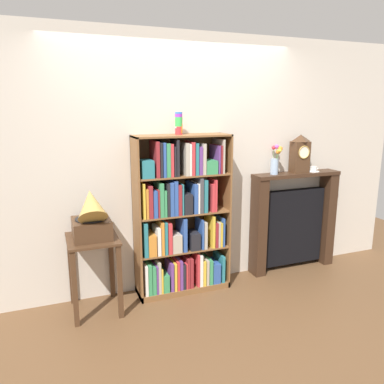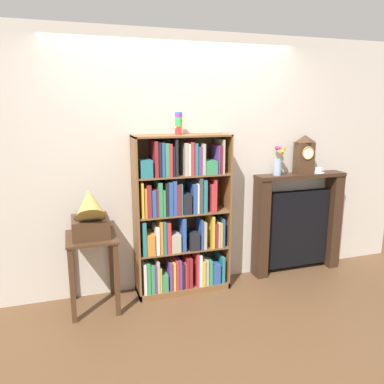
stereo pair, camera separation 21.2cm
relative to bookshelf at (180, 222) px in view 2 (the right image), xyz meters
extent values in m
cube|color=brown|center=(0.03, -0.11, -0.76)|extent=(8.05, 6.40, 0.02)
cube|color=beige|center=(0.27, 0.21, 0.55)|extent=(5.05, 0.08, 2.60)
cube|color=brown|center=(-0.44, 0.01, 0.06)|extent=(0.02, 0.31, 1.61)
cube|color=brown|center=(0.49, 0.01, 0.06)|extent=(0.02, 0.31, 1.61)
cube|color=brown|center=(0.03, 0.16, 0.06)|extent=(0.95, 0.01, 1.61)
cube|color=brown|center=(0.03, 0.01, 0.86)|extent=(0.95, 0.31, 0.02)
cube|color=brown|center=(0.03, 0.01, -0.72)|extent=(0.95, 0.31, 0.06)
cube|color=white|center=(-0.39, -0.03, -0.53)|extent=(0.03, 0.21, 0.31)
cube|color=#388E56|center=(-0.36, -0.03, -0.53)|extent=(0.04, 0.21, 0.32)
cube|color=#388E56|center=(-0.32, -0.02, -0.54)|extent=(0.04, 0.24, 0.29)
cube|color=#663884|center=(-0.28, -0.01, -0.54)|extent=(0.02, 0.24, 0.29)
cube|color=#B2A893|center=(-0.26, -0.01, -0.52)|extent=(0.03, 0.24, 0.33)
cube|color=gold|center=(-0.23, -0.03, -0.56)|extent=(0.02, 0.21, 0.26)
cube|color=#388E56|center=(-0.19, -0.01, -0.59)|extent=(0.06, 0.24, 0.18)
cube|color=#663884|center=(-0.13, -0.02, -0.54)|extent=(0.03, 0.23, 0.29)
cube|color=gold|center=(-0.10, -0.01, -0.54)|extent=(0.03, 0.26, 0.29)
cube|color=#C63338|center=(-0.06, 0.00, -0.53)|extent=(0.02, 0.26, 0.31)
cube|color=#663884|center=(-0.03, -0.02, -0.53)|extent=(0.03, 0.24, 0.31)
cube|color=black|center=(0.00, -0.03, -0.55)|extent=(0.03, 0.21, 0.27)
cube|color=#C63338|center=(0.02, -0.01, -0.55)|extent=(0.02, 0.24, 0.27)
cube|color=maroon|center=(0.04, -0.03, -0.53)|extent=(0.02, 0.21, 0.32)
cube|color=maroon|center=(0.08, -0.03, -0.53)|extent=(0.03, 0.20, 0.32)
cube|color=#C63338|center=(0.15, -0.02, -0.51)|extent=(0.02, 0.22, 0.35)
cube|color=white|center=(0.18, -0.02, -0.52)|extent=(0.03, 0.23, 0.34)
cube|color=gold|center=(0.22, -0.02, -0.55)|extent=(0.03, 0.22, 0.27)
cube|color=#B2A893|center=(0.26, -0.03, -0.55)|extent=(0.03, 0.21, 0.27)
cube|color=#388E56|center=(0.29, -0.02, -0.55)|extent=(0.04, 0.23, 0.27)
cube|color=#2D519E|center=(0.36, -0.02, -0.58)|extent=(0.08, 0.23, 0.22)
cube|color=teal|center=(0.43, -0.01, -0.54)|extent=(0.03, 0.25, 0.29)
cube|color=brown|center=(0.03, 0.01, -0.29)|extent=(0.92, 0.29, 0.02)
cube|color=teal|center=(-0.39, -0.03, -0.11)|extent=(0.04, 0.21, 0.34)
cube|color=orange|center=(-0.32, -0.02, -0.18)|extent=(0.08, 0.23, 0.21)
cube|color=white|center=(-0.26, -0.03, -0.14)|extent=(0.03, 0.21, 0.28)
cube|color=orange|center=(-0.22, -0.03, -0.12)|extent=(0.03, 0.21, 0.33)
cube|color=teal|center=(-0.19, -0.03, -0.12)|extent=(0.03, 0.21, 0.33)
cube|color=#C63338|center=(-0.15, 0.00, -0.13)|extent=(0.04, 0.26, 0.31)
cube|color=#B2A893|center=(-0.07, -0.04, -0.19)|extent=(0.10, 0.19, 0.18)
cube|color=#2D519E|center=(0.01, 0.00, -0.11)|extent=(0.04, 0.26, 0.34)
cube|color=black|center=(0.12, -0.03, -0.20)|extent=(0.10, 0.20, 0.18)
cube|color=#2D519E|center=(0.20, -0.03, -0.13)|extent=(0.02, 0.21, 0.31)
cube|color=#B2A893|center=(0.23, -0.02, -0.14)|extent=(0.03, 0.24, 0.28)
cube|color=gold|center=(0.32, -0.02, -0.12)|extent=(0.03, 0.24, 0.33)
cube|color=maroon|center=(0.35, -0.01, -0.15)|extent=(0.03, 0.25, 0.26)
cube|color=#B2A893|center=(0.38, -0.03, -0.15)|extent=(0.02, 0.22, 0.26)
cube|color=gold|center=(0.41, -0.01, -0.15)|extent=(0.02, 0.25, 0.26)
cube|color=#2D519E|center=(0.43, -0.01, -0.13)|extent=(0.02, 0.25, 0.30)
cube|color=brown|center=(0.03, 0.01, 0.09)|extent=(0.92, 0.29, 0.02)
cube|color=gold|center=(-0.39, -0.01, 0.27)|extent=(0.02, 0.26, 0.34)
cube|color=orange|center=(-0.37, -0.03, 0.24)|extent=(0.02, 0.21, 0.29)
cube|color=maroon|center=(-0.33, -0.01, 0.26)|extent=(0.04, 0.24, 0.31)
cube|color=#2D519E|center=(-0.29, -0.01, 0.23)|extent=(0.04, 0.24, 0.26)
cube|color=maroon|center=(-0.25, -0.03, 0.24)|extent=(0.02, 0.21, 0.27)
cube|color=#388E56|center=(-0.22, 0.00, 0.27)|extent=(0.04, 0.26, 0.33)
cube|color=#388E56|center=(-0.19, -0.01, 0.23)|extent=(0.02, 0.24, 0.26)
cube|color=black|center=(-0.16, -0.02, 0.26)|extent=(0.03, 0.23, 0.32)
cube|color=#2D519E|center=(-0.12, -0.03, 0.27)|extent=(0.04, 0.21, 0.33)
cube|color=#2D519E|center=(-0.08, -0.02, 0.27)|extent=(0.04, 0.24, 0.34)
cube|color=maroon|center=(-0.04, -0.02, 0.25)|extent=(0.04, 0.22, 0.30)
cube|color=teal|center=(-0.01, -0.03, 0.25)|extent=(0.02, 0.21, 0.31)
cube|color=black|center=(0.04, -0.04, 0.20)|extent=(0.09, 0.18, 0.20)
cube|color=#2D519E|center=(0.12, 0.00, 0.25)|extent=(0.04, 0.27, 0.29)
cube|color=white|center=(0.15, -0.03, 0.25)|extent=(0.02, 0.21, 0.30)
cube|color=#424247|center=(0.18, -0.01, 0.28)|extent=(0.03, 0.24, 0.35)
cube|color=teal|center=(0.23, -0.03, 0.27)|extent=(0.04, 0.20, 0.33)
cube|color=#C63338|center=(0.31, -0.03, 0.24)|extent=(0.03, 0.21, 0.28)
cube|color=#C63338|center=(0.34, -0.02, 0.26)|extent=(0.02, 0.22, 0.32)
cube|color=brown|center=(0.03, 0.01, 0.48)|extent=(0.92, 0.29, 0.02)
cube|color=teal|center=(-0.35, -0.04, 0.57)|extent=(0.11, 0.19, 0.16)
cube|color=maroon|center=(-0.26, -0.01, 0.65)|extent=(0.03, 0.25, 0.34)
cube|color=black|center=(-0.22, -0.03, 0.65)|extent=(0.02, 0.21, 0.33)
cube|color=#2D519E|center=(-0.19, -0.01, 0.65)|extent=(0.03, 0.25, 0.32)
cube|color=#388E56|center=(-0.15, -0.01, 0.64)|extent=(0.04, 0.25, 0.32)
cube|color=#C63338|center=(-0.12, -0.03, 0.64)|extent=(0.03, 0.21, 0.31)
cube|color=black|center=(-0.09, 0.00, 0.63)|extent=(0.02, 0.26, 0.28)
cube|color=black|center=(-0.06, -0.03, 0.66)|extent=(0.02, 0.21, 0.35)
cube|color=#B2A893|center=(0.03, -0.02, 0.64)|extent=(0.04, 0.23, 0.31)
cube|color=white|center=(0.07, -0.01, 0.64)|extent=(0.02, 0.24, 0.30)
cube|color=#C63338|center=(0.09, -0.02, 0.65)|extent=(0.03, 0.22, 0.32)
cube|color=teal|center=(0.13, -0.02, 0.64)|extent=(0.03, 0.23, 0.31)
cube|color=#663884|center=(0.17, -0.03, 0.62)|extent=(0.03, 0.21, 0.27)
cube|color=#B2A893|center=(0.21, -0.01, 0.64)|extent=(0.03, 0.25, 0.30)
cube|color=#388E56|center=(0.29, -0.04, 0.55)|extent=(0.12, 0.18, 0.13)
cube|color=#663884|center=(0.37, -0.01, 0.62)|extent=(0.02, 0.24, 0.28)
cube|color=maroon|center=(0.39, -0.02, 0.62)|extent=(0.02, 0.22, 0.28)
cube|color=#B2A893|center=(0.41, 0.00, 0.65)|extent=(0.02, 0.26, 0.34)
cylinder|color=red|center=(0.00, 0.02, 0.91)|extent=(0.07, 0.07, 0.09)
cylinder|color=orange|center=(0.00, 0.02, 0.93)|extent=(0.07, 0.07, 0.09)
cylinder|color=pink|center=(0.00, 0.02, 0.94)|extent=(0.07, 0.07, 0.09)
cylinder|color=red|center=(0.00, 0.02, 0.96)|extent=(0.07, 0.07, 0.09)
cylinder|color=white|center=(0.00, 0.02, 0.98)|extent=(0.07, 0.07, 0.09)
cylinder|color=green|center=(0.00, 0.02, 0.99)|extent=(0.07, 0.07, 0.09)
cylinder|color=orange|center=(0.00, 0.03, 1.01)|extent=(0.07, 0.07, 0.09)
cylinder|color=purple|center=(0.00, 0.02, 1.02)|extent=(0.07, 0.07, 0.09)
cylinder|color=blue|center=(0.00, 0.02, 1.04)|extent=(0.07, 0.07, 0.09)
cube|color=#472D1C|center=(-0.88, -0.08, -0.04)|extent=(0.45, 0.50, 0.02)
cube|color=#472D1C|center=(-1.07, -0.30, -0.40)|extent=(0.04, 0.04, 0.69)
cube|color=#472D1C|center=(-0.68, -0.30, -0.40)|extent=(0.04, 0.04, 0.69)
cube|color=#472D1C|center=(-1.07, 0.13, -0.40)|extent=(0.04, 0.04, 0.69)
cube|color=#472D1C|center=(-0.68, 0.13, -0.40)|extent=(0.04, 0.04, 0.69)
cube|color=#472D1C|center=(-0.88, -0.08, 0.06)|extent=(0.33, 0.35, 0.18)
cylinder|color=black|center=(-0.88, -0.08, 0.15)|extent=(0.28, 0.28, 0.01)
cylinder|color=#B79347|center=(-0.88, -0.14, 0.18)|extent=(0.03, 0.03, 0.06)
cone|color=#B79347|center=(-0.88, -0.17, 0.31)|extent=(0.25, 0.37, 0.37)
cube|color=#382316|center=(1.42, 0.06, 0.38)|extent=(1.06, 0.21, 0.04)
cube|color=#382316|center=(0.95, 0.06, -0.19)|extent=(0.12, 0.19, 1.11)
cube|color=#382316|center=(1.89, 0.06, -0.19)|extent=(0.12, 0.19, 1.11)
cube|color=black|center=(1.42, 0.09, -0.25)|extent=(0.78, 0.11, 0.89)
cube|color=#472D1C|center=(1.45, 0.06, 0.58)|extent=(0.19, 0.14, 0.35)
pyramid|color=#472D1C|center=(1.45, 0.06, 0.79)|extent=(0.19, 0.14, 0.08)
cylinder|color=silver|center=(1.45, -0.01, 0.64)|extent=(0.13, 0.01, 0.13)
torus|color=#B79347|center=(1.45, -0.02, 0.64)|extent=(0.15, 0.01, 0.15)
cylinder|color=#99B2D1|center=(1.12, 0.06, 0.49)|extent=(0.09, 0.09, 0.17)
cylinder|color=#4C753D|center=(1.15, 0.07, 0.56)|extent=(0.03, 0.04, 0.29)
sphere|color=#B24CB7|center=(1.16, 0.09, 0.70)|extent=(0.05, 0.05, 0.05)
cylinder|color=#4C753D|center=(1.13, 0.03, 0.56)|extent=(0.04, 0.06, 0.28)
sphere|color=orange|center=(1.15, 0.00, 0.69)|extent=(0.05, 0.05, 0.05)
cylinder|color=#4C753D|center=(1.12, 0.08, 0.56)|extent=(0.03, 0.06, 0.28)
sphere|color=red|center=(1.13, 0.11, 0.69)|extent=(0.04, 0.04, 0.04)
cylinder|color=#4C753D|center=(1.14, 0.06, 0.53)|extent=(0.06, 0.01, 0.23)
sphere|color=orange|center=(1.16, 0.06, 0.65)|extent=(0.05, 0.05, 0.05)
cylinder|color=#4C753D|center=(1.12, 0.02, 0.55)|extent=(0.03, 0.06, 0.26)
sphere|color=yellow|center=(1.13, -0.01, 0.67)|extent=(0.04, 0.04, 0.04)
cylinder|color=white|center=(1.64, 0.06, 0.41)|extent=(0.15, 0.15, 0.01)
cylinder|color=white|center=(1.64, 0.06, 0.44)|extent=(0.09, 0.09, 0.05)
torus|color=white|center=(1.69, 0.06, 0.44)|extent=(0.04, 0.01, 0.04)
camera|label=1|loc=(-1.22, -3.47, 1.14)|focal=35.63mm
camera|label=2|loc=(-1.02, -3.54, 1.14)|focal=35.63mm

